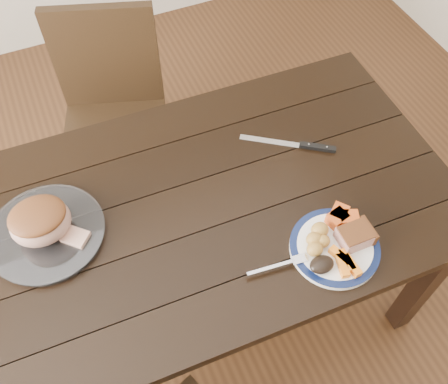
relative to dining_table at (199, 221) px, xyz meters
name	(u,v)px	position (x,y,z in m)	size (l,w,h in m)	color
ground	(205,302)	(0.00, 0.00, -0.66)	(4.00, 4.00, 0.00)	#472B16
dining_table	(199,221)	(0.00, 0.00, 0.00)	(1.62, 0.94, 0.75)	black
chair_far	(113,109)	(-0.10, 0.73, -0.13)	(0.53, 0.54, 0.93)	black
dinner_plate	(334,248)	(0.30, -0.30, 0.10)	(0.26, 0.26, 0.02)	white
plate_rim	(335,246)	(0.30, -0.30, 0.11)	(0.26, 0.26, 0.02)	#0B163B
serving_platter	(47,234)	(-0.44, 0.08, 0.10)	(0.33, 0.33, 0.02)	white
pork_slice	(355,236)	(0.36, -0.30, 0.13)	(0.09, 0.07, 0.04)	tan
roasted_potatoes	(318,239)	(0.26, -0.27, 0.13)	(0.09, 0.09, 0.04)	gold
carrot_batons	(345,262)	(0.30, -0.36, 0.12)	(0.06, 0.11, 0.02)	orange
pumpkin_wedges	(341,217)	(0.36, -0.23, 0.13)	(0.09, 0.09, 0.04)	#EC531A
dark_mushroom	(322,265)	(0.23, -0.34, 0.13)	(0.07, 0.05, 0.03)	black
fork	(282,264)	(0.14, -0.29, 0.11)	(0.18, 0.04, 0.00)	silver
roast_joint	(41,222)	(-0.44, 0.08, 0.17)	(0.17, 0.15, 0.11)	tan
cut_slice	(76,237)	(-0.37, 0.02, 0.12)	(0.07, 0.06, 0.02)	tan
carving_knife	(306,146)	(0.42, 0.07, 0.10)	(0.27, 0.20, 0.01)	silver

